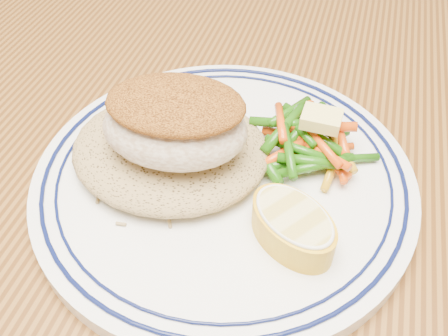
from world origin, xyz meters
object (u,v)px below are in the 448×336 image
rice_pilaf (170,146)px  lemon_wedge (293,225)px  vegetable_pile (307,143)px  fish_fillet (175,122)px  plate (224,178)px  dining_table (251,232)px

rice_pilaf → lemon_wedge: size_ratio=1.79×
rice_pilaf → vegetable_pile: 0.10m
fish_fillet → vegetable_pile: bearing=25.7°
plate → lemon_wedge: 0.08m
fish_fillet → dining_table: bearing=42.3°
rice_pilaf → plate: bearing=-3.4°
dining_table → vegetable_pile: 0.13m
plate → fish_fillet: bearing=-167.2°
fish_fillet → vegetable_pile: 0.10m
dining_table → rice_pilaf: (-0.06, -0.03, 0.13)m
vegetable_pile → lemon_wedge: (0.00, -0.08, 0.00)m
dining_table → rice_pilaf: bearing=-149.7°
plate → vegetable_pile: (0.05, 0.03, 0.02)m
plate → dining_table: bearing=66.4°
fish_fillet → lemon_wedge: 0.10m
plate → fish_fillet: size_ratio=2.64×
dining_table → plate: (-0.02, -0.04, 0.11)m
plate → lemon_wedge: (0.06, -0.05, 0.02)m
dining_table → fish_fillet: 0.17m
vegetable_pile → lemon_wedge: bearing=-87.0°
dining_table → plate: bearing=-113.6°
vegetable_pile → dining_table: bearing=176.9°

